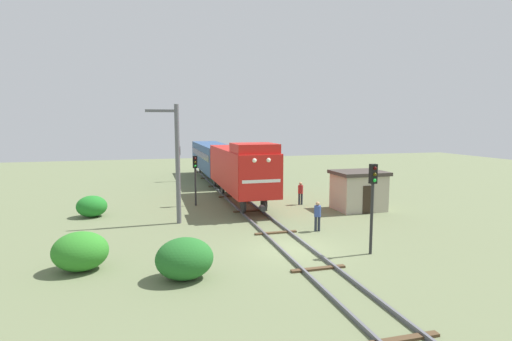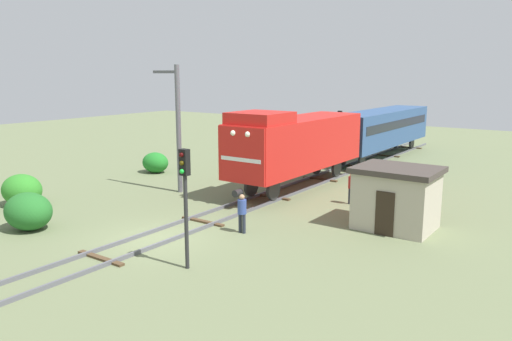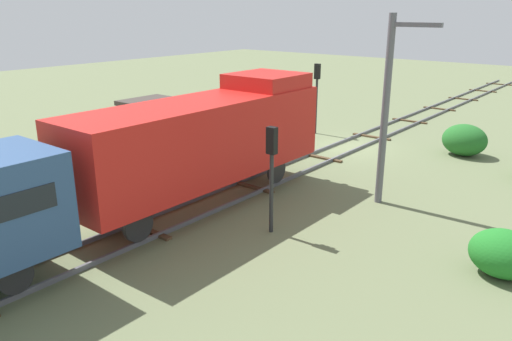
% 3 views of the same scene
% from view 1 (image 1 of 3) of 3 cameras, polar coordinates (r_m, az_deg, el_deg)
% --- Properties ---
extents(ground_plane, '(102.14, 102.14, 0.00)m').
position_cam_1_polar(ground_plane, '(19.86, 5.46, -11.11)').
color(ground_plane, '#66704C').
extents(railway_track, '(2.40, 68.09, 0.16)m').
position_cam_1_polar(railway_track, '(19.84, 5.47, -10.91)').
color(railway_track, '#595960').
rests_on(railway_track, ground).
extents(locomotive, '(2.90, 11.60, 4.60)m').
position_cam_1_polar(locomotive, '(29.72, -2.08, 0.42)').
color(locomotive, red).
rests_on(locomotive, railway_track).
extents(passenger_car_leading, '(2.84, 14.00, 3.66)m').
position_cam_1_polar(passenger_car_leading, '(42.78, -6.18, 2.03)').
color(passenger_car_leading, '#2D4C7A').
rests_on(passenger_car_leading, railway_track).
extents(traffic_signal_near, '(0.32, 0.34, 4.24)m').
position_cam_1_polar(traffic_signal_near, '(19.13, 16.32, -2.96)').
color(traffic_signal_near, '#262628').
rests_on(traffic_signal_near, ground).
extents(traffic_signal_mid, '(0.32, 0.34, 3.69)m').
position_cam_1_polar(traffic_signal_mid, '(29.55, -8.69, -0.06)').
color(traffic_signal_mid, '#262628').
rests_on(traffic_signal_mid, ground).
extents(traffic_signal_far, '(0.32, 0.34, 3.65)m').
position_cam_1_polar(traffic_signal_far, '(42.12, -10.97, 1.91)').
color(traffic_signal_far, '#262628').
rests_on(traffic_signal_far, ground).
extents(worker_near_track, '(0.38, 0.38, 1.70)m').
position_cam_1_polar(worker_near_track, '(22.85, 8.78, -6.16)').
color(worker_near_track, '#262B38').
rests_on(worker_near_track, ground).
extents(worker_by_signal, '(0.38, 0.38, 1.70)m').
position_cam_1_polar(worker_by_signal, '(29.96, 6.38, -3.00)').
color(worker_by_signal, '#262B38').
rests_on(worker_by_signal, ground).
extents(catenary_mast, '(1.94, 0.28, 7.20)m').
position_cam_1_polar(catenary_mast, '(24.39, -11.29, 1.39)').
color(catenary_mast, '#595960').
rests_on(catenary_mast, ground).
extents(relay_hut, '(3.50, 2.90, 2.74)m').
position_cam_1_polar(relay_hut, '(28.96, 14.43, -2.73)').
color(relay_hut, '#B2A893').
rests_on(relay_hut, ground).
extents(bush_near, '(1.92, 1.57, 1.40)m').
position_cam_1_polar(bush_near, '(28.13, -22.41, -4.75)').
color(bush_near, '#217726').
rests_on(bush_near, ground).
extents(bush_mid, '(2.25, 1.84, 1.64)m').
position_cam_1_polar(bush_mid, '(18.34, -23.81, -10.52)').
color(bush_mid, '#2E8026').
rests_on(bush_mid, ground).
extents(bush_far, '(2.27, 1.86, 1.65)m').
position_cam_1_polar(bush_far, '(16.23, -10.17, -12.29)').
color(bush_far, '#236726').
rests_on(bush_far, ground).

